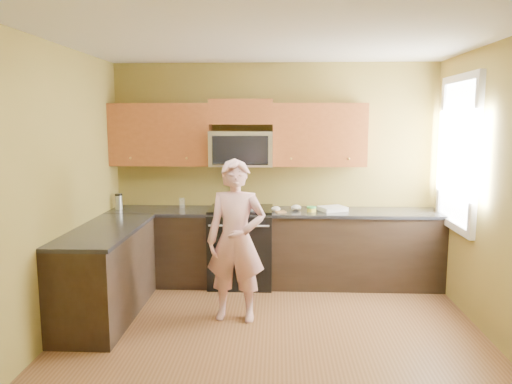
# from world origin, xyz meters

# --- Properties ---
(floor) EXTENTS (4.00, 4.00, 0.00)m
(floor) POSITION_xyz_m (0.00, 0.00, 0.00)
(floor) COLOR brown
(floor) RESTS_ON ground
(ceiling) EXTENTS (4.00, 4.00, 0.00)m
(ceiling) POSITION_xyz_m (0.00, 0.00, 2.70)
(ceiling) COLOR white
(ceiling) RESTS_ON ground
(wall_back) EXTENTS (4.00, 0.00, 4.00)m
(wall_back) POSITION_xyz_m (0.00, 2.00, 1.35)
(wall_back) COLOR olive
(wall_back) RESTS_ON ground
(wall_front) EXTENTS (4.00, 0.00, 4.00)m
(wall_front) POSITION_xyz_m (0.00, -2.00, 1.35)
(wall_front) COLOR olive
(wall_front) RESTS_ON ground
(wall_left) EXTENTS (0.00, 4.00, 4.00)m
(wall_left) POSITION_xyz_m (-2.00, 0.00, 1.35)
(wall_left) COLOR olive
(wall_left) RESTS_ON ground
(wall_right) EXTENTS (0.00, 4.00, 4.00)m
(wall_right) POSITION_xyz_m (2.00, 0.00, 1.35)
(wall_right) COLOR olive
(wall_right) RESTS_ON ground
(cabinet_back_run) EXTENTS (4.00, 0.60, 0.88)m
(cabinet_back_run) POSITION_xyz_m (0.00, 1.70, 0.44)
(cabinet_back_run) COLOR black
(cabinet_back_run) RESTS_ON floor
(cabinet_left_run) EXTENTS (0.60, 1.60, 0.88)m
(cabinet_left_run) POSITION_xyz_m (-1.70, 0.60, 0.44)
(cabinet_left_run) COLOR black
(cabinet_left_run) RESTS_ON floor
(countertop_back) EXTENTS (4.00, 0.62, 0.04)m
(countertop_back) POSITION_xyz_m (0.00, 1.69, 0.90)
(countertop_back) COLOR black
(countertop_back) RESTS_ON cabinet_back_run
(countertop_left) EXTENTS (0.62, 1.60, 0.04)m
(countertop_left) POSITION_xyz_m (-1.69, 0.60, 0.90)
(countertop_left) COLOR black
(countertop_left) RESTS_ON cabinet_left_run
(stove) EXTENTS (0.76, 0.65, 0.95)m
(stove) POSITION_xyz_m (-0.40, 1.68, 0.47)
(stove) COLOR black
(stove) RESTS_ON floor
(microwave) EXTENTS (0.76, 0.40, 0.42)m
(microwave) POSITION_xyz_m (-0.40, 1.80, 1.45)
(microwave) COLOR silver
(microwave) RESTS_ON wall_back
(upper_cab_left) EXTENTS (1.22, 0.33, 0.75)m
(upper_cab_left) POSITION_xyz_m (-1.39, 1.83, 1.45)
(upper_cab_left) COLOR brown
(upper_cab_left) RESTS_ON wall_back
(upper_cab_right) EXTENTS (1.12, 0.33, 0.75)m
(upper_cab_right) POSITION_xyz_m (0.54, 1.83, 1.45)
(upper_cab_right) COLOR brown
(upper_cab_right) RESTS_ON wall_back
(upper_cab_over_mw) EXTENTS (0.76, 0.33, 0.30)m
(upper_cab_over_mw) POSITION_xyz_m (-0.40, 1.83, 2.10)
(upper_cab_over_mw) COLOR brown
(upper_cab_over_mw) RESTS_ON wall_back
(window) EXTENTS (0.06, 1.06, 1.66)m
(window) POSITION_xyz_m (1.98, 1.20, 1.65)
(window) COLOR white
(window) RESTS_ON wall_right
(woman) EXTENTS (0.62, 0.44, 1.62)m
(woman) POSITION_xyz_m (-0.37, 0.60, 0.81)
(woman) COLOR #E3717D
(woman) RESTS_ON floor
(frying_pan) EXTENTS (0.33, 0.46, 0.05)m
(frying_pan) POSITION_xyz_m (-0.33, 1.52, 0.95)
(frying_pan) COLOR black
(frying_pan) RESTS_ON stove
(butter_tub) EXTENTS (0.13, 0.13, 0.08)m
(butter_tub) POSITION_xyz_m (0.45, 1.62, 0.92)
(butter_tub) COLOR yellow
(butter_tub) RESTS_ON countertop_back
(toast_slice) EXTENTS (0.14, 0.14, 0.01)m
(toast_slice) POSITION_xyz_m (0.08, 1.55, 0.93)
(toast_slice) COLOR #B27F47
(toast_slice) RESTS_ON countertop_back
(napkin_a) EXTENTS (0.14, 0.14, 0.06)m
(napkin_a) POSITION_xyz_m (0.02, 1.63, 0.95)
(napkin_a) COLOR silver
(napkin_a) RESTS_ON countertop_back
(napkin_b) EXTENTS (0.13, 0.14, 0.07)m
(napkin_b) POSITION_xyz_m (0.27, 1.71, 0.95)
(napkin_b) COLOR silver
(napkin_b) RESTS_ON countertop_back
(dish_towel) EXTENTS (0.37, 0.34, 0.05)m
(dish_towel) POSITION_xyz_m (0.71, 1.70, 0.95)
(dish_towel) COLOR white
(dish_towel) RESTS_ON countertop_back
(travel_mug) EXTENTS (0.10, 0.10, 0.19)m
(travel_mug) POSITION_xyz_m (-1.90, 1.69, 0.92)
(travel_mug) COLOR silver
(travel_mug) RESTS_ON countertop_back
(glass_b) EXTENTS (0.08, 0.08, 0.12)m
(glass_b) POSITION_xyz_m (-1.15, 1.82, 0.98)
(glass_b) COLOR silver
(glass_b) RESTS_ON countertop_back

